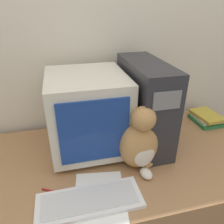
% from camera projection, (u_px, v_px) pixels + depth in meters
% --- Properties ---
extents(wall_back, '(7.00, 0.05, 2.50)m').
position_uv_depth(wall_back, '(97.00, 38.00, 1.30)').
color(wall_back, beige).
rests_on(wall_back, ground_plane).
extents(desk, '(1.62, 0.78, 0.71)m').
position_uv_depth(desk, '(115.00, 204.00, 1.31)').
color(desk, '#9E7047').
rests_on(desk, ground_plane).
extents(crt_monitor, '(0.39, 0.43, 0.42)m').
position_uv_depth(crt_monitor, '(88.00, 112.00, 1.14)').
color(crt_monitor, beige).
rests_on(crt_monitor, desk).
extents(computer_tower, '(0.18, 0.48, 0.46)m').
position_uv_depth(computer_tower, '(144.00, 104.00, 1.19)').
color(computer_tower, '#28282D').
rests_on(computer_tower, desk).
extents(keyboard, '(0.43, 0.16, 0.02)m').
position_uv_depth(keyboard, '(90.00, 201.00, 0.89)').
color(keyboard, silver).
rests_on(keyboard, desk).
extents(cat, '(0.27, 0.22, 0.34)m').
position_uv_depth(cat, '(140.00, 142.00, 1.03)').
color(cat, '#B7844C').
rests_on(cat, desk).
extents(book_stack, '(0.16, 0.22, 0.06)m').
position_uv_depth(book_stack, '(206.00, 118.00, 1.47)').
color(book_stack, '#28703D').
rests_on(book_stack, desk).
extents(pen, '(0.14, 0.08, 0.01)m').
position_uv_depth(pen, '(59.00, 193.00, 0.93)').
color(pen, maroon).
rests_on(pen, desk).
extents(paper_sheet, '(0.25, 0.32, 0.00)m').
position_uv_depth(paper_sheet, '(100.00, 198.00, 0.91)').
color(paper_sheet, white).
rests_on(paper_sheet, desk).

